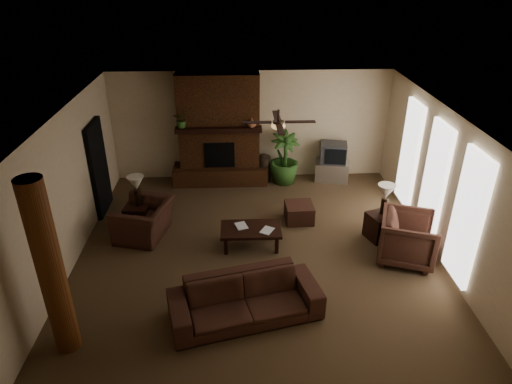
{
  "coord_description": "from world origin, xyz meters",
  "views": [
    {
      "loc": [
        -0.35,
        -7.59,
        5.23
      ],
      "look_at": [
        0.0,
        0.4,
        1.1
      ],
      "focal_mm": 32.02,
      "sensor_mm": 36.0,
      "label": 1
    }
  ],
  "objects_px": {
    "armchair_right": "(408,236)",
    "floor_vase": "(263,166)",
    "ottoman": "(299,212)",
    "side_table_left": "(138,217)",
    "sofa": "(245,293)",
    "coffee_table": "(251,231)",
    "side_table_right": "(380,226)",
    "log_column": "(51,270)",
    "tv_stand": "(332,171)",
    "armchair_left": "(143,215)",
    "floor_plant": "(284,169)",
    "lamp_left": "(136,185)",
    "lamp_right": "(386,194)"
  },
  "relations": [
    {
      "from": "lamp_left",
      "to": "side_table_right",
      "type": "xyz_separation_m",
      "value": [
        5.04,
        -0.67,
        -0.73
      ]
    },
    {
      "from": "coffee_table",
      "to": "tv_stand",
      "type": "height_order",
      "value": "tv_stand"
    },
    {
      "from": "coffee_table",
      "to": "lamp_left",
      "type": "distance_m",
      "value": 2.59
    },
    {
      "from": "coffee_table",
      "to": "ottoman",
      "type": "height_order",
      "value": "coffee_table"
    },
    {
      "from": "coffee_table",
      "to": "floor_vase",
      "type": "xyz_separation_m",
      "value": [
        0.43,
        3.01,
        0.06
      ]
    },
    {
      "from": "sofa",
      "to": "coffee_table",
      "type": "distance_m",
      "value": 2.03
    },
    {
      "from": "armchair_right",
      "to": "ottoman",
      "type": "relative_size",
      "value": 1.74
    },
    {
      "from": "armchair_right",
      "to": "lamp_right",
      "type": "xyz_separation_m",
      "value": [
        -0.25,
        0.83,
        0.48
      ]
    },
    {
      "from": "sofa",
      "to": "side_table_left",
      "type": "height_order",
      "value": "sofa"
    },
    {
      "from": "lamp_right",
      "to": "tv_stand",
      "type": "bearing_deg",
      "value": 100.48
    },
    {
      "from": "floor_plant",
      "to": "side_table_left",
      "type": "bearing_deg",
      "value": -147.64
    },
    {
      "from": "sofa",
      "to": "side_table_left",
      "type": "bearing_deg",
      "value": 114.33
    },
    {
      "from": "ottoman",
      "to": "coffee_table",
      "type": "bearing_deg",
      "value": -138.37
    },
    {
      "from": "tv_stand",
      "to": "floor_vase",
      "type": "bearing_deg",
      "value": -168.26
    },
    {
      "from": "armchair_right",
      "to": "lamp_left",
      "type": "bearing_deg",
      "value": 94.31
    },
    {
      "from": "side_table_right",
      "to": "lamp_right",
      "type": "height_order",
      "value": "lamp_right"
    },
    {
      "from": "log_column",
      "to": "armchair_right",
      "type": "distance_m",
      "value": 6.2
    },
    {
      "from": "ottoman",
      "to": "side_table_left",
      "type": "height_order",
      "value": "side_table_left"
    },
    {
      "from": "armchair_right",
      "to": "floor_vase",
      "type": "height_order",
      "value": "armchair_right"
    },
    {
      "from": "side_table_right",
      "to": "log_column",
      "type": "bearing_deg",
      "value": -153.6
    },
    {
      "from": "floor_vase",
      "to": "lamp_left",
      "type": "relative_size",
      "value": 1.18
    },
    {
      "from": "tv_stand",
      "to": "armchair_left",
      "type": "bearing_deg",
      "value": -138.83
    },
    {
      "from": "sofa",
      "to": "floor_plant",
      "type": "xyz_separation_m",
      "value": [
        1.11,
        4.96,
        -0.09
      ]
    },
    {
      "from": "ottoman",
      "to": "side_table_right",
      "type": "relative_size",
      "value": 1.09
    },
    {
      "from": "ottoman",
      "to": "lamp_left",
      "type": "bearing_deg",
      "value": -178.32
    },
    {
      "from": "floor_plant",
      "to": "side_table_left",
      "type": "height_order",
      "value": "floor_plant"
    },
    {
      "from": "tv_stand",
      "to": "floor_vase",
      "type": "height_order",
      "value": "floor_vase"
    },
    {
      "from": "floor_vase",
      "to": "floor_plant",
      "type": "height_order",
      "value": "floor_vase"
    },
    {
      "from": "tv_stand",
      "to": "floor_vase",
      "type": "relative_size",
      "value": 1.1
    },
    {
      "from": "armchair_left",
      "to": "side_table_left",
      "type": "distance_m",
      "value": 0.43
    },
    {
      "from": "sofa",
      "to": "armchair_left",
      "type": "bearing_deg",
      "value": 115.26
    },
    {
      "from": "tv_stand",
      "to": "floor_vase",
      "type": "xyz_separation_m",
      "value": [
        -1.79,
        -0.0,
        0.18
      ]
    },
    {
      "from": "sofa",
      "to": "ottoman",
      "type": "distance_m",
      "value": 3.26
    },
    {
      "from": "ottoman",
      "to": "side_table_left",
      "type": "distance_m",
      "value": 3.49
    },
    {
      "from": "log_column",
      "to": "armchair_left",
      "type": "distance_m",
      "value": 3.23
    },
    {
      "from": "ottoman",
      "to": "floor_plant",
      "type": "height_order",
      "value": "floor_plant"
    },
    {
      "from": "coffee_table",
      "to": "side_table_left",
      "type": "distance_m",
      "value": 2.53
    },
    {
      "from": "sofa",
      "to": "side_table_left",
      "type": "xyz_separation_m",
      "value": [
        -2.23,
        2.84,
        -0.2
      ]
    },
    {
      "from": "tv_stand",
      "to": "side_table_right",
      "type": "relative_size",
      "value": 1.55
    },
    {
      "from": "armchair_right",
      "to": "ottoman",
      "type": "bearing_deg",
      "value": 69.95
    },
    {
      "from": "ottoman",
      "to": "floor_plant",
      "type": "relative_size",
      "value": 0.44
    },
    {
      "from": "sofa",
      "to": "armchair_left",
      "type": "xyz_separation_m",
      "value": [
        -2.05,
        2.52,
        0.03
      ]
    },
    {
      "from": "sofa",
      "to": "armchair_right",
      "type": "height_order",
      "value": "armchair_right"
    },
    {
      "from": "tv_stand",
      "to": "lamp_right",
      "type": "distance_m",
      "value": 2.9
    },
    {
      "from": "coffee_table",
      "to": "tv_stand",
      "type": "xyz_separation_m",
      "value": [
        2.22,
        3.02,
        -0.12
      ]
    },
    {
      "from": "armchair_left",
      "to": "lamp_right",
      "type": "height_order",
      "value": "lamp_right"
    },
    {
      "from": "coffee_table",
      "to": "side_table_left",
      "type": "height_order",
      "value": "side_table_left"
    },
    {
      "from": "armchair_left",
      "to": "tv_stand",
      "type": "xyz_separation_m",
      "value": [
        4.42,
        2.51,
        -0.26
      ]
    },
    {
      "from": "log_column",
      "to": "armchair_right",
      "type": "height_order",
      "value": "log_column"
    },
    {
      "from": "armchair_right",
      "to": "side_table_left",
      "type": "relative_size",
      "value": 1.9
    }
  ]
}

